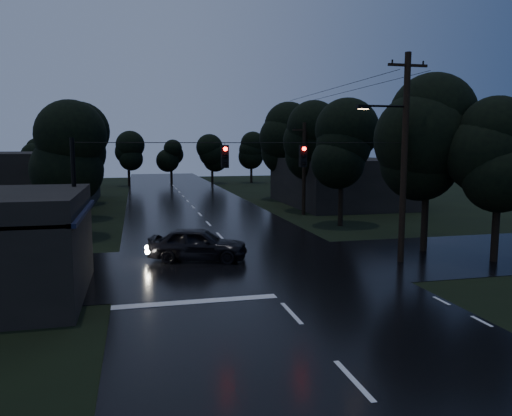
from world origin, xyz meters
name	(u,v)px	position (x,y,z in m)	size (l,w,h in m)	color
ground	(353,381)	(0.00, 0.00, 0.00)	(160.00, 160.00, 0.00)	black
main_road	(200,215)	(0.00, 30.00, 0.00)	(12.00, 120.00, 0.02)	black
cross_street	(247,266)	(0.00, 12.00, 0.00)	(60.00, 9.00, 0.02)	black
building_far_right	(340,182)	(14.00, 34.00, 2.20)	(10.00, 14.00, 4.40)	black
building_far_left	(39,179)	(-14.00, 40.00, 2.50)	(10.00, 16.00, 5.00)	black
utility_pole_main	(403,154)	(7.41, 11.00, 5.26)	(3.50, 0.30, 10.00)	black
utility_pole_far	(304,167)	(8.30, 28.00, 3.88)	(2.00, 0.30, 7.50)	black
anchor_pole_left	(75,211)	(-7.50, 11.00, 3.00)	(0.18, 0.18, 6.00)	black
span_signals	(264,155)	(0.56, 10.99, 5.24)	(15.00, 0.37, 1.12)	black
tree_corner_near	(428,139)	(10.00, 13.00, 5.99)	(4.48, 4.48, 9.44)	black
tree_corner_far	(500,155)	(12.00, 10.00, 5.24)	(3.92, 3.92, 8.26)	black
tree_left_a	(69,152)	(-9.00, 22.00, 5.24)	(3.92, 3.92, 8.26)	black
tree_left_b	(74,146)	(-9.60, 30.00, 5.62)	(4.20, 4.20, 8.85)	black
tree_left_c	(79,142)	(-10.20, 40.00, 5.99)	(4.48, 4.48, 9.44)	black
tree_right_a	(342,146)	(9.00, 22.00, 5.62)	(4.20, 4.20, 8.85)	black
tree_right_b	(311,141)	(9.60, 30.00, 5.99)	(4.48, 4.48, 9.44)	black
tree_right_c	(284,139)	(10.20, 40.00, 6.37)	(4.76, 4.76, 10.03)	black
car	(198,244)	(-2.12, 13.68, 0.83)	(1.96, 4.86, 1.66)	black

